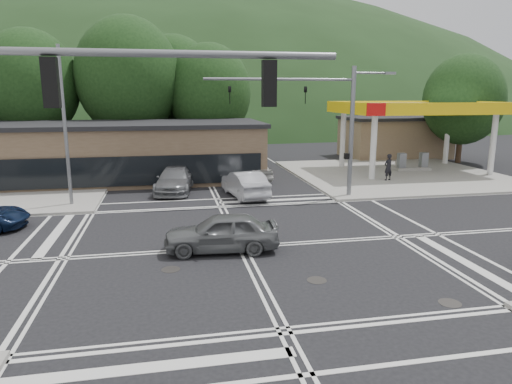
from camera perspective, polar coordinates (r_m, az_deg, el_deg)
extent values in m
plane|color=black|center=(19.54, -1.79, -6.88)|extent=(120.00, 120.00, 0.00)
cube|color=gray|center=(38.30, 17.05, 2.18)|extent=(16.00, 16.00, 0.15)
cylinder|color=silver|center=(34.84, 14.46, 5.41)|extent=(0.44, 0.44, 5.00)
cylinder|color=silver|center=(40.31, 10.80, 6.46)|extent=(0.44, 0.44, 5.00)
cylinder|color=silver|center=(40.17, 27.51, 5.28)|extent=(0.44, 0.44, 5.00)
cylinder|color=silver|center=(44.99, 22.78, 6.30)|extent=(0.44, 0.44, 5.00)
cube|color=silver|center=(39.64, 19.43, 9.95)|extent=(12.00, 8.00, 0.60)
cube|color=yellow|center=(36.24, 22.64, 9.56)|extent=(12.20, 0.25, 0.90)
cube|color=yellow|center=(43.14, 16.72, 10.26)|extent=(12.20, 0.25, 0.90)
cube|color=yellow|center=(36.98, 11.25, 10.29)|extent=(0.25, 8.20, 0.90)
cube|color=yellow|center=(42.97, 26.44, 9.50)|extent=(0.25, 8.20, 0.90)
cube|color=red|center=(33.39, 14.78, 9.94)|extent=(1.40, 0.12, 0.90)
cube|color=gray|center=(40.10, 18.92, 2.74)|extent=(3.00, 1.00, 0.30)
cube|color=slate|center=(39.51, 17.73, 3.71)|extent=(0.60, 0.50, 1.30)
cube|color=slate|center=(40.50, 20.22, 3.74)|extent=(0.60, 0.50, 1.30)
cube|color=#846B4F|center=(49.15, 16.89, 6.44)|extent=(10.00, 6.00, 3.80)
cube|color=brown|center=(35.85, -19.17, 4.50)|extent=(24.00, 8.00, 4.00)
ellipsoid|color=#1D3618|center=(108.45, -9.65, 8.66)|extent=(252.00, 126.00, 140.00)
cylinder|color=#382619|center=(43.82, -25.80, 5.80)|extent=(0.50, 0.50, 4.84)
ellipsoid|color=black|center=(43.65, -26.38, 11.97)|extent=(8.00, 8.00, 9.20)
cylinder|color=#382619|center=(42.50, -15.28, 6.72)|extent=(0.50, 0.50, 5.28)
ellipsoid|color=black|center=(42.36, -15.68, 13.68)|extent=(9.00, 9.00, 10.35)
cylinder|color=#382619|center=(42.62, -5.77, 6.50)|extent=(0.50, 0.50, 4.40)
ellipsoid|color=black|center=(42.41, -5.89, 12.29)|extent=(7.60, 7.60, 8.74)
cylinder|color=#382619|center=(46.41, -9.97, 7.12)|extent=(0.50, 0.50, 4.84)
ellipsoid|color=black|center=(46.24, -10.19, 12.96)|extent=(8.40, 8.40, 9.66)
cylinder|color=#382619|center=(46.99, 24.09, 5.77)|extent=(0.50, 0.50, 3.96)
ellipsoid|color=black|center=(46.78, 24.51, 10.47)|extent=(7.20, 7.20, 8.28)
cylinder|color=slate|center=(27.85, -22.76, 7.38)|extent=(0.20, 0.20, 9.00)
cylinder|color=slate|center=(27.88, -23.49, 15.99)|extent=(2.20, 0.12, 0.12)
cube|color=slate|center=(27.68, -21.18, 16.21)|extent=(0.60, 0.25, 0.15)
cylinder|color=slate|center=(28.79, 11.83, 7.19)|extent=(0.28, 0.28, 8.00)
cylinder|color=slate|center=(27.27, 3.12, 13.89)|extent=(9.00, 0.16, 0.16)
imported|color=black|center=(27.66, 6.18, 11.95)|extent=(0.16, 0.20, 1.00)
imported|color=black|center=(26.68, -3.30, 12.00)|extent=(0.16, 0.20, 1.00)
cylinder|color=slate|center=(29.20, 14.39, 14.21)|extent=(2.40, 0.12, 0.12)
cube|color=slate|center=(29.68, 16.37, 14.07)|extent=(0.70, 0.30, 0.15)
cube|color=black|center=(28.84, 11.25, 4.42)|extent=(0.25, 0.30, 0.35)
cylinder|color=slate|center=(10.08, -15.92, 16.38)|extent=(9.00, 0.16, 0.16)
cube|color=black|center=(10.27, -24.28, 12.34)|extent=(0.30, 0.25, 1.00)
cube|color=black|center=(10.28, 1.66, 13.38)|extent=(0.30, 0.25, 1.00)
imported|color=slate|center=(18.89, -4.34, -5.04)|extent=(4.84, 2.27, 1.60)
imported|color=#ABACB2|center=(28.67, -1.42, 1.02)|extent=(2.47, 5.22, 1.65)
imported|color=beige|center=(34.16, -0.44, 2.83)|extent=(2.52, 5.05, 1.65)
imported|color=slate|center=(30.72, -10.09, 1.54)|extent=(3.07, 5.79, 1.60)
imported|color=black|center=(34.77, 16.20, 3.00)|extent=(0.82, 0.67, 1.93)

